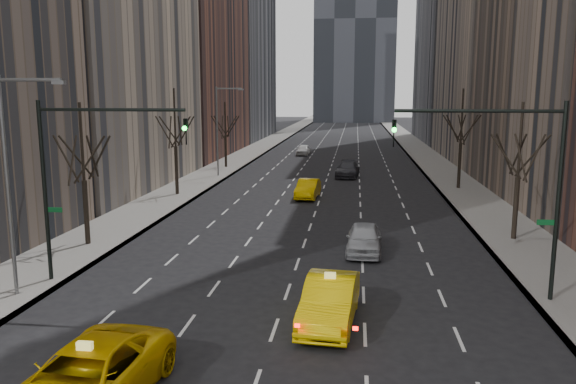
% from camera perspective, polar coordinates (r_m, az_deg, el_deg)
% --- Properties ---
extents(sidewalk_left, '(4.50, 320.00, 0.15)m').
position_cam_1_polar(sidewalk_left, '(82.71, -3.65, 4.12)').
color(sidewalk_left, slate).
rests_on(sidewalk_left, ground).
extents(sidewalk_right, '(4.50, 320.00, 0.15)m').
position_cam_1_polar(sidewalk_right, '(81.89, 13.50, 3.81)').
color(sidewalk_right, slate).
rests_on(sidewalk_right, ground).
extents(tree_lw_b, '(3.36, 3.50, 7.82)m').
position_cam_1_polar(tree_lw_b, '(32.80, -20.00, 1.11)').
color(tree_lw_b, black).
rests_on(tree_lw_b, ground).
extents(tree_lw_c, '(3.36, 3.50, 8.74)m').
position_cam_1_polar(tree_lw_c, '(47.48, -11.34, 4.45)').
color(tree_lw_c, black).
rests_on(tree_lw_c, ground).
extents(tree_lw_d, '(3.36, 3.50, 7.36)m').
position_cam_1_polar(tree_lw_d, '(64.80, -6.37, 5.57)').
color(tree_lw_d, black).
rests_on(tree_lw_d, ground).
extents(tree_rw_b, '(3.36, 3.50, 7.82)m').
position_cam_1_polar(tree_rw_b, '(34.50, 22.31, 1.37)').
color(tree_rw_b, black).
rests_on(tree_rw_b, ground).
extents(tree_rw_c, '(3.36, 3.50, 8.74)m').
position_cam_1_polar(tree_rw_c, '(51.92, 17.12, 4.65)').
color(tree_rw_c, black).
rests_on(tree_rw_c, ground).
extents(traffic_mast_left, '(6.69, 0.39, 8.00)m').
position_cam_1_polar(traffic_mast_left, '(25.97, -20.45, 2.85)').
color(traffic_mast_left, black).
rests_on(traffic_mast_left, ground).
extents(traffic_mast_right, '(6.69, 0.39, 8.00)m').
position_cam_1_polar(traffic_mast_right, '(23.95, 22.16, 2.19)').
color(traffic_mast_right, black).
rests_on(traffic_mast_right, ground).
extents(streetlight_near, '(2.83, 0.22, 9.00)m').
position_cam_1_polar(streetlight_near, '(25.10, -26.06, 2.54)').
color(streetlight_near, slate).
rests_on(streetlight_near, ground).
extents(streetlight_far, '(2.83, 0.22, 9.00)m').
position_cam_1_polar(streetlight_far, '(57.61, -6.87, 7.08)').
color(streetlight_far, slate).
rests_on(streetlight_far, ground).
extents(taxi_suv, '(3.40, 6.43, 1.72)m').
position_cam_1_polar(taxi_suv, '(16.72, -19.82, -17.52)').
color(taxi_suv, '#E4B204').
rests_on(taxi_suv, ground).
extents(taxi_sedan, '(2.25, 5.35, 1.72)m').
position_cam_1_polar(taxi_sedan, '(21.21, 4.27, -10.94)').
color(taxi_sedan, yellow).
rests_on(taxi_sedan, ground).
extents(silver_sedan_ahead, '(2.01, 4.65, 1.56)m').
position_cam_1_polar(silver_sedan_ahead, '(30.41, 7.74, -4.69)').
color(silver_sedan_ahead, '#A1A4A9').
rests_on(silver_sedan_ahead, ground).
extents(far_taxi, '(1.92, 4.71, 1.52)m').
position_cam_1_polar(far_taxi, '(45.96, 2.04, 0.34)').
color(far_taxi, '#FFC605').
rests_on(far_taxi, ground).
extents(far_suv_grey, '(2.64, 5.54, 1.56)m').
position_cam_1_polar(far_suv_grey, '(58.05, 6.08, 2.31)').
color(far_suv_grey, '#303035').
rests_on(far_suv_grey, ground).
extents(far_car_white, '(1.93, 4.33, 1.44)m').
position_cam_1_polar(far_car_white, '(78.58, 1.59, 4.30)').
color(far_car_white, silver).
rests_on(far_car_white, ground).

